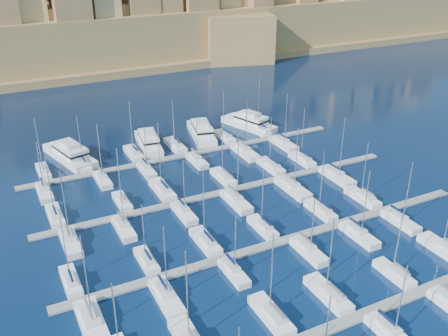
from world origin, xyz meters
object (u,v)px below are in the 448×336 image
motor_yacht_a (70,154)px  sailboat_4 (395,274)px  motor_yacht_d (250,122)px  motor_yacht_b (149,141)px  motor_yacht_c (202,131)px  sailboat_2 (272,315)px

motor_yacht_a → sailboat_4: bearing=-61.8°
motor_yacht_a → motor_yacht_d: same height
motor_yacht_b → motor_yacht_c: bearing=1.6°
sailboat_2 → sailboat_4: (23.47, -0.71, -0.04)m
sailboat_2 → motor_yacht_b: bearing=85.9°
motor_yacht_a → motor_yacht_b: size_ratio=1.18×
sailboat_2 → motor_yacht_d: sailboat_2 is taller
sailboat_4 → motor_yacht_a: sailboat_4 is taller
motor_yacht_b → motor_yacht_a: bearing=176.2°
motor_yacht_a → motor_yacht_c: size_ratio=1.11×
sailboat_2 → motor_yacht_c: 73.23m
motor_yacht_c → sailboat_2: bearing=-106.4°
sailboat_4 → motor_yacht_d: bearing=80.0°
sailboat_4 → motor_yacht_a: 81.53m
motor_yacht_b → motor_yacht_d: size_ratio=0.93×
sailboat_4 → motor_yacht_b: size_ratio=0.72×
motor_yacht_b → motor_yacht_d: 30.97m
motor_yacht_c → motor_yacht_b: bearing=-178.4°
sailboat_2 → motor_yacht_d: bearing=62.9°
sailboat_2 → sailboat_4: sailboat_2 is taller
motor_yacht_b → motor_yacht_c: (15.59, 0.44, 0.00)m
sailboat_4 → motor_yacht_c: 71.03m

